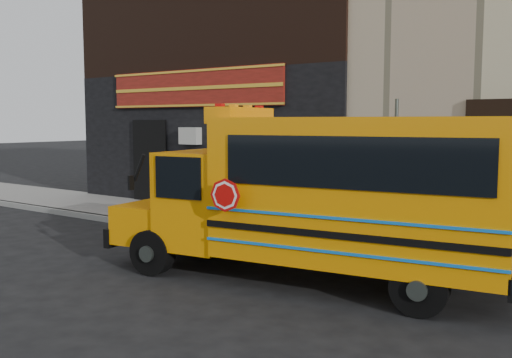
{
  "coord_description": "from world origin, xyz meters",
  "views": [
    {
      "loc": [
        6.44,
        -7.33,
        2.68
      ],
      "look_at": [
        -0.14,
        1.85,
        1.54
      ],
      "focal_mm": 40.0,
      "sensor_mm": 36.0,
      "label": 1
    }
  ],
  "objects_px": {
    "school_bus": "(324,193)",
    "sign_pole": "(394,174)",
    "cyclist": "(190,214)",
    "bicycle": "(191,232)"
  },
  "relations": [
    {
      "from": "school_bus",
      "to": "sign_pole",
      "type": "bearing_deg",
      "value": 75.84
    },
    {
      "from": "sign_pole",
      "to": "cyclist",
      "type": "bearing_deg",
      "value": -155.23
    },
    {
      "from": "sign_pole",
      "to": "cyclist",
      "type": "relative_size",
      "value": 1.85
    },
    {
      "from": "bicycle",
      "to": "cyclist",
      "type": "height_order",
      "value": "cyclist"
    },
    {
      "from": "school_bus",
      "to": "cyclist",
      "type": "distance_m",
      "value": 3.21
    },
    {
      "from": "bicycle",
      "to": "school_bus",
      "type": "bearing_deg",
      "value": -81.7
    },
    {
      "from": "sign_pole",
      "to": "bicycle",
      "type": "bearing_deg",
      "value": -153.9
    },
    {
      "from": "sign_pole",
      "to": "cyclist",
      "type": "distance_m",
      "value": 4.06
    },
    {
      "from": "school_bus",
      "to": "sign_pole",
      "type": "xyz_separation_m",
      "value": [
        0.46,
        1.84,
        0.2
      ]
    },
    {
      "from": "cyclist",
      "to": "school_bus",
      "type": "bearing_deg",
      "value": -90.85
    }
  ]
}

